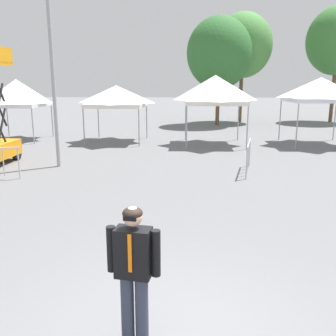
{
  "coord_description": "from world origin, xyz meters",
  "views": [
    {
      "loc": [
        0.23,
        -4.1,
        3.17
      ],
      "look_at": [
        -0.19,
        3.88,
        1.3
      ],
      "focal_mm": 39.93,
      "sensor_mm": 36.0,
      "label": 1
    }
  ],
  "objects_px": {
    "canopy_tent_center": "(17,93)",
    "crowd_barrier_near_person": "(249,151)",
    "canopy_tent_left_of_center": "(320,90)",
    "tree_behind_tents_left": "(219,53)",
    "light_pole_near_lift": "(51,43)",
    "canopy_tent_behind_center": "(215,90)",
    "tree_behind_tents_right": "(243,46)",
    "canopy_tent_right_of_center": "(116,96)",
    "person_foreground": "(134,267)"
  },
  "relations": [
    {
      "from": "canopy_tent_center",
      "to": "crowd_barrier_near_person",
      "type": "xyz_separation_m",
      "value": [
        11.36,
        -6.98,
        -1.78
      ]
    },
    {
      "from": "canopy_tent_left_of_center",
      "to": "tree_behind_tents_left",
      "type": "height_order",
      "value": "tree_behind_tents_left"
    },
    {
      "from": "canopy_tent_left_of_center",
      "to": "light_pole_near_lift",
      "type": "height_order",
      "value": "light_pole_near_lift"
    },
    {
      "from": "canopy_tent_center",
      "to": "tree_behind_tents_left",
      "type": "distance_m",
      "value": 13.9
    },
    {
      "from": "canopy_tent_behind_center",
      "to": "tree_behind_tents_right",
      "type": "height_order",
      "value": "tree_behind_tents_right"
    },
    {
      "from": "tree_behind_tents_left",
      "to": "crowd_barrier_near_person",
      "type": "relative_size",
      "value": 3.68
    },
    {
      "from": "tree_behind_tents_right",
      "to": "tree_behind_tents_left",
      "type": "distance_m",
      "value": 2.93
    },
    {
      "from": "light_pole_near_lift",
      "to": "tree_behind_tents_right",
      "type": "height_order",
      "value": "tree_behind_tents_right"
    },
    {
      "from": "canopy_tent_right_of_center",
      "to": "tree_behind_tents_left",
      "type": "bearing_deg",
      "value": 53.51
    },
    {
      "from": "canopy_tent_behind_center",
      "to": "person_foreground",
      "type": "bearing_deg",
      "value": -97.44
    },
    {
      "from": "person_foreground",
      "to": "canopy_tent_left_of_center",
      "type": "bearing_deg",
      "value": 64.86
    },
    {
      "from": "light_pole_near_lift",
      "to": "tree_behind_tents_left",
      "type": "relative_size",
      "value": 1.03
    },
    {
      "from": "light_pole_near_lift",
      "to": "tree_behind_tents_right",
      "type": "relative_size",
      "value": 0.96
    },
    {
      "from": "canopy_tent_center",
      "to": "tree_behind_tents_left",
      "type": "height_order",
      "value": "tree_behind_tents_left"
    },
    {
      "from": "canopy_tent_right_of_center",
      "to": "light_pole_near_lift",
      "type": "relative_size",
      "value": 0.38
    },
    {
      "from": "canopy_tent_center",
      "to": "light_pole_near_lift",
      "type": "distance_m",
      "value": 7.98
    },
    {
      "from": "canopy_tent_center",
      "to": "crowd_barrier_near_person",
      "type": "height_order",
      "value": "canopy_tent_center"
    },
    {
      "from": "canopy_tent_center",
      "to": "person_foreground",
      "type": "distance_m",
      "value": 18.25
    },
    {
      "from": "canopy_tent_right_of_center",
      "to": "person_foreground",
      "type": "xyz_separation_m",
      "value": [
        3.12,
        -15.64,
        -1.35
      ]
    },
    {
      "from": "person_foreground",
      "to": "light_pole_near_lift",
      "type": "relative_size",
      "value": 0.23
    },
    {
      "from": "canopy_tent_behind_center",
      "to": "light_pole_near_lift",
      "type": "height_order",
      "value": "light_pole_near_lift"
    },
    {
      "from": "person_foreground",
      "to": "canopy_tent_right_of_center",
      "type": "bearing_deg",
      "value": 101.27
    },
    {
      "from": "tree_behind_tents_right",
      "to": "canopy_tent_behind_center",
      "type": "bearing_deg",
      "value": -104.33
    },
    {
      "from": "canopy_tent_left_of_center",
      "to": "person_foreground",
      "type": "relative_size",
      "value": 1.88
    },
    {
      "from": "canopy_tent_right_of_center",
      "to": "canopy_tent_behind_center",
      "type": "xyz_separation_m",
      "value": [
        5.08,
        -0.65,
        0.35
      ]
    },
    {
      "from": "canopy_tent_right_of_center",
      "to": "canopy_tent_left_of_center",
      "type": "xyz_separation_m",
      "value": [
        10.28,
        -0.37,
        0.36
      ]
    },
    {
      "from": "tree_behind_tents_left",
      "to": "crowd_barrier_near_person",
      "type": "distance_m",
      "value": 15.18
    },
    {
      "from": "person_foreground",
      "to": "crowd_barrier_near_person",
      "type": "relative_size",
      "value": 0.86
    },
    {
      "from": "canopy_tent_right_of_center",
      "to": "canopy_tent_behind_center",
      "type": "height_order",
      "value": "canopy_tent_behind_center"
    },
    {
      "from": "canopy_tent_center",
      "to": "canopy_tent_behind_center",
      "type": "height_order",
      "value": "canopy_tent_behind_center"
    },
    {
      "from": "person_foreground",
      "to": "tree_behind_tents_left",
      "type": "xyz_separation_m",
      "value": [
        2.78,
        23.6,
        4.04
      ]
    },
    {
      "from": "canopy_tent_behind_center",
      "to": "crowd_barrier_near_person",
      "type": "distance_m",
      "value": 6.31
    },
    {
      "from": "canopy_tent_center",
      "to": "light_pole_near_lift",
      "type": "bearing_deg",
      "value": -55.9
    },
    {
      "from": "canopy_tent_right_of_center",
      "to": "canopy_tent_center",
      "type": "bearing_deg",
      "value": 175.88
    },
    {
      "from": "tree_behind_tents_left",
      "to": "canopy_tent_left_of_center",
      "type": "bearing_deg",
      "value": -62.25
    },
    {
      "from": "canopy_tent_right_of_center",
      "to": "canopy_tent_behind_center",
      "type": "bearing_deg",
      "value": -7.31
    },
    {
      "from": "tree_behind_tents_right",
      "to": "crowd_barrier_near_person",
      "type": "bearing_deg",
      "value": -96.61
    },
    {
      "from": "person_foreground",
      "to": "light_pole_near_lift",
      "type": "distance_m",
      "value": 11.06
    },
    {
      "from": "canopy_tent_center",
      "to": "tree_behind_tents_right",
      "type": "relative_size",
      "value": 0.4
    },
    {
      "from": "canopy_tent_behind_center",
      "to": "tree_behind_tents_right",
      "type": "bearing_deg",
      "value": 75.67
    },
    {
      "from": "canopy_tent_left_of_center",
      "to": "tree_behind_tents_right",
      "type": "relative_size",
      "value": 0.41
    },
    {
      "from": "tree_behind_tents_right",
      "to": "canopy_tent_left_of_center",
      "type": "bearing_deg",
      "value": -76.71
    },
    {
      "from": "canopy_tent_left_of_center",
      "to": "person_foreground",
      "type": "bearing_deg",
      "value": -115.14
    },
    {
      "from": "canopy_tent_center",
      "to": "canopy_tent_left_of_center",
      "type": "distance_m",
      "value": 15.78
    },
    {
      "from": "canopy_tent_center",
      "to": "tree_behind_tents_right",
      "type": "bearing_deg",
      "value": 36.05
    },
    {
      "from": "canopy_tent_behind_center",
      "to": "canopy_tent_right_of_center",
      "type": "bearing_deg",
      "value": 172.69
    },
    {
      "from": "light_pole_near_lift",
      "to": "tree_behind_tents_left",
      "type": "bearing_deg",
      "value": 63.32
    },
    {
      "from": "canopy_tent_center",
      "to": "canopy_tent_left_of_center",
      "type": "bearing_deg",
      "value": -2.79
    },
    {
      "from": "canopy_tent_center",
      "to": "canopy_tent_right_of_center",
      "type": "height_order",
      "value": "canopy_tent_center"
    },
    {
      "from": "light_pole_near_lift",
      "to": "tree_behind_tents_left",
      "type": "xyz_separation_m",
      "value": [
        7.03,
        13.99,
        0.62
      ]
    }
  ]
}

